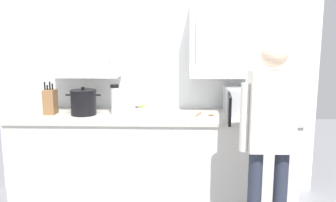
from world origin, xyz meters
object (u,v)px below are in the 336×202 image
at_px(microwave_oven, 249,101).
at_px(fruit_bowl, 142,110).
at_px(knife_block, 50,101).
at_px(stock_pot, 83,102).
at_px(wooden_spoon, 205,114).
at_px(thermos_flask, 115,99).
at_px(person_figure, 270,129).

relative_size(microwave_oven, fruit_bowl, 3.15).
bearing_deg(microwave_oven, knife_block, -179.44).
height_order(knife_block, stock_pot, knife_block).
relative_size(knife_block, stock_pot, 0.94).
height_order(fruit_bowl, stock_pot, stock_pot).
distance_m(wooden_spoon, fruit_bowl, 0.64).
bearing_deg(wooden_spoon, thermos_flask, 178.27).
bearing_deg(person_figure, thermos_flask, 148.51).
xyz_separation_m(knife_block, stock_pot, (0.34, -0.03, -0.00)).
bearing_deg(fruit_bowl, microwave_oven, 0.14).
xyz_separation_m(microwave_oven, fruit_bowl, (-1.07, -0.00, -0.09)).
distance_m(wooden_spoon, thermos_flask, 0.92).
height_order(thermos_flask, person_figure, person_figure).
relative_size(wooden_spoon, stock_pot, 0.57).
bearing_deg(thermos_flask, fruit_bowl, 2.83).
distance_m(stock_pot, thermos_flask, 0.31).
height_order(knife_block, fruit_bowl, knife_block).
relative_size(stock_pot, thermos_flask, 1.17).
xyz_separation_m(knife_block, wooden_spoon, (1.56, -0.02, -0.12)).
bearing_deg(person_figure, wooden_spoon, 118.75).
bearing_deg(person_figure, stock_pot, 154.37).
bearing_deg(microwave_oven, person_figure, -89.82).
distance_m(microwave_oven, thermos_flask, 1.34).
xyz_separation_m(wooden_spoon, person_figure, (0.44, -0.79, 0.05)).
xyz_separation_m(microwave_oven, person_figure, (0.00, -0.84, -0.07)).
bearing_deg(thermos_flask, wooden_spoon, -1.73).
xyz_separation_m(thermos_flask, person_figure, (1.34, -0.82, -0.09)).
xyz_separation_m(wooden_spoon, stock_pot, (-1.21, -0.00, 0.12)).
distance_m(wooden_spoon, stock_pot, 1.22).
bearing_deg(wooden_spoon, stock_pot, -179.91).
bearing_deg(wooden_spoon, fruit_bowl, 176.38).
distance_m(stock_pot, person_figure, 1.83).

